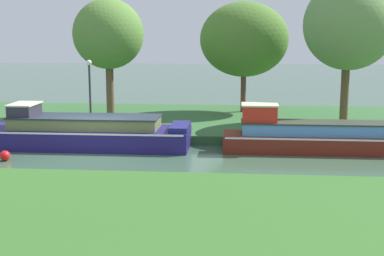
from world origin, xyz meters
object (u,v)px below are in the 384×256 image
at_px(navy_barge, 67,133).
at_px(channel_buoy, 5,156).
at_px(willow_tree_left, 108,34).
at_px(willow_tree_centre, 244,39).
at_px(willow_tree_right, 349,25).
at_px(mooring_post_near, 113,123).
at_px(lamp_post, 90,86).
at_px(maroon_narrowboat, 323,137).

xyz_separation_m(navy_barge, channel_buoy, (-1.57, -2.62, -0.41)).
relative_size(navy_barge, willow_tree_left, 1.78).
bearing_deg(channel_buoy, willow_tree_left, 76.30).
bearing_deg(willow_tree_left, willow_tree_centre, 16.97).
xyz_separation_m(willow_tree_centre, willow_tree_right, (4.86, -3.51, 0.73)).
distance_m(mooring_post_near, channel_buoy, 5.24).
height_order(willow_tree_left, willow_tree_right, willow_tree_right).
bearing_deg(mooring_post_near, navy_barge, -138.86).
xyz_separation_m(navy_barge, willow_tree_centre, (7.47, 7.96, 3.78)).
xyz_separation_m(navy_barge, mooring_post_near, (1.67, 1.46, 0.20)).
relative_size(willow_tree_left, lamp_post, 1.92).
height_order(maroon_narrowboat, mooring_post_near, maroon_narrowboat).
xyz_separation_m(willow_tree_centre, channel_buoy, (-9.04, -10.58, -4.19)).
bearing_deg(willow_tree_right, channel_buoy, -153.05).
xyz_separation_m(lamp_post, channel_buoy, (-2.07, -4.63, -2.18)).
xyz_separation_m(willow_tree_left, mooring_post_near, (1.18, -4.37, -3.86)).
height_order(willow_tree_centre, mooring_post_near, willow_tree_centre).
distance_m(lamp_post, mooring_post_near, 2.03).
bearing_deg(mooring_post_near, channel_buoy, -128.42).
distance_m(willow_tree_centre, mooring_post_near, 9.42).
bearing_deg(willow_tree_right, lamp_post, -168.34).
relative_size(willow_tree_centre, lamp_post, 1.90).
bearing_deg(willow_tree_left, willow_tree_right, -6.67).
distance_m(willow_tree_centre, channel_buoy, 14.53).
distance_m(willow_tree_left, mooring_post_near, 5.95).
bearing_deg(lamp_post, navy_barge, -104.14).
xyz_separation_m(willow_tree_centre, lamp_post, (-6.97, -5.96, -2.01)).
distance_m(maroon_narrowboat, lamp_post, 10.51).
bearing_deg(lamp_post, maroon_narrowboat, -11.16).
distance_m(willow_tree_left, willow_tree_right, 11.93).
bearing_deg(navy_barge, willow_tree_right, 19.83).
height_order(willow_tree_centre, lamp_post, willow_tree_centre).
bearing_deg(willow_tree_centre, mooring_post_near, -131.73).
xyz_separation_m(willow_tree_centre, mooring_post_near, (-5.80, -6.50, -3.59)).
distance_m(navy_barge, mooring_post_near, 2.23).
relative_size(mooring_post_near, channel_buoy, 2.03).
xyz_separation_m(willow_tree_left, willow_tree_right, (11.84, -1.39, 0.45)).
xyz_separation_m(maroon_narrowboat, mooring_post_near, (-9.00, 1.46, 0.18)).
bearing_deg(navy_barge, willow_tree_centre, 46.82).
relative_size(willow_tree_right, channel_buoy, 17.37).
xyz_separation_m(willow_tree_right, mooring_post_near, (-10.66, -2.99, -4.32)).
xyz_separation_m(mooring_post_near, channel_buoy, (-3.24, -4.08, -0.60)).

